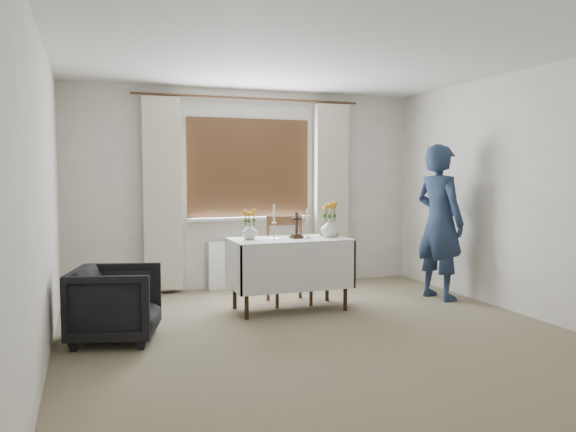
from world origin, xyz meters
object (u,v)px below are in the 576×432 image
at_px(wooden_chair, 289,260).
at_px(wooden_cross, 297,225).
at_px(flower_vase_right, 329,228).
at_px(person, 440,222).
at_px(armchair, 116,304).
at_px(flower_vase_left, 249,231).
at_px(altar_table, 290,274).

bearing_deg(wooden_chair, wooden_cross, -90.94).
bearing_deg(flower_vase_right, wooden_chair, 140.13).
xyz_separation_m(person, wooden_cross, (-1.73, 0.07, 0.01)).
bearing_deg(flower_vase_right, armchair, -166.53).
bearing_deg(wooden_cross, flower_vase_right, -15.35).
relative_size(wooden_chair, flower_vase_right, 4.92).
relative_size(flower_vase_left, flower_vase_right, 0.85).
relative_size(wooden_chair, flower_vase_left, 5.77).
bearing_deg(person, wooden_chair, 64.97).
bearing_deg(armchair, wooden_chair, -51.36).
bearing_deg(wooden_cross, altar_table, 167.35).
bearing_deg(wooden_cross, flower_vase_left, 156.43).
xyz_separation_m(wooden_cross, flower_vase_right, (0.38, -0.01, -0.04)).
xyz_separation_m(altar_table, wooden_chair, (0.10, 0.29, 0.11)).
bearing_deg(person, armchair, 84.39).
bearing_deg(wooden_cross, wooden_chair, 72.04).
xyz_separation_m(person, flower_vase_right, (-1.36, 0.06, -0.03)).
bearing_deg(wooden_chair, armchair, -153.18).
bearing_deg(person, flower_vase_left, 72.91).
xyz_separation_m(altar_table, person, (1.81, -0.07, 0.51)).
bearing_deg(armchair, person, -67.68).
bearing_deg(wooden_chair, flower_vase_right, -36.90).
bearing_deg(flower_vase_left, armchair, -155.41).
xyz_separation_m(wooden_chair, armchair, (-1.89, -0.84, -0.16)).
xyz_separation_m(wooden_chair, person, (1.71, -0.36, 0.40)).
relative_size(altar_table, flower_vase_right, 6.26).
bearing_deg(altar_table, flower_vase_right, -0.82).
xyz_separation_m(armchair, flower_vase_left, (1.38, 0.63, 0.52)).
relative_size(person, flower_vase_right, 8.98).
bearing_deg(person, altar_table, 74.69).
relative_size(altar_table, wooden_cross, 4.47).
height_order(armchair, flower_vase_right, flower_vase_right).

